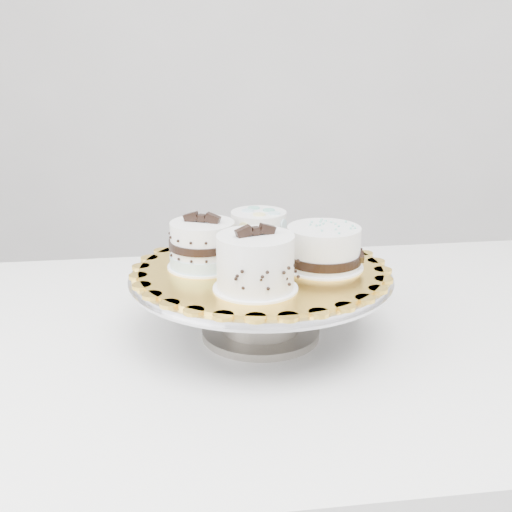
{
  "coord_description": "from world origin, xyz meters",
  "views": [
    {
      "loc": [
        -0.01,
        -0.78,
        1.19
      ],
      "look_at": [
        -0.05,
        0.14,
        0.88
      ],
      "focal_mm": 45.0,
      "sensor_mm": 36.0,
      "label": 1
    }
  ],
  "objects_px": {
    "cake_board": "(261,269)",
    "cake_ribbon": "(324,249)",
    "cake_stand": "(261,291)",
    "cake_swirl": "(255,264)",
    "cake_banded": "(203,246)",
    "cake_dots": "(259,231)",
    "table": "(291,371)"
  },
  "relations": [
    {
      "from": "table",
      "to": "cake_dots",
      "type": "bearing_deg",
      "value": 122.42
    },
    {
      "from": "cake_dots",
      "to": "cake_stand",
      "type": "bearing_deg",
      "value": -92.02
    },
    {
      "from": "cake_dots",
      "to": "cake_board",
      "type": "bearing_deg",
      "value": -92.02
    },
    {
      "from": "cake_dots",
      "to": "cake_ribbon",
      "type": "relative_size",
      "value": 0.87
    },
    {
      "from": "cake_board",
      "to": "cake_swirl",
      "type": "height_order",
      "value": "cake_swirl"
    },
    {
      "from": "cake_swirl",
      "to": "cake_ribbon",
      "type": "height_order",
      "value": "cake_swirl"
    },
    {
      "from": "table",
      "to": "cake_stand",
      "type": "bearing_deg",
      "value": -166.0
    },
    {
      "from": "cake_swirl",
      "to": "table",
      "type": "bearing_deg",
      "value": 38.88
    },
    {
      "from": "table",
      "to": "cake_swirl",
      "type": "xyz_separation_m",
      "value": [
        -0.05,
        -0.11,
        0.23
      ]
    },
    {
      "from": "cake_banded",
      "to": "cake_dots",
      "type": "distance_m",
      "value": 0.12
    },
    {
      "from": "table",
      "to": "cake_banded",
      "type": "xyz_separation_m",
      "value": [
        -0.14,
        -0.02,
        0.22
      ]
    },
    {
      "from": "cake_board",
      "to": "cake_ribbon",
      "type": "xyz_separation_m",
      "value": [
        0.1,
        0.0,
        0.03
      ]
    },
    {
      "from": "table",
      "to": "cake_dots",
      "type": "distance_m",
      "value": 0.24
    },
    {
      "from": "table",
      "to": "cake_banded",
      "type": "bearing_deg",
      "value": 179.47
    },
    {
      "from": "cake_banded",
      "to": "cake_dots",
      "type": "bearing_deg",
      "value": 59.67
    },
    {
      "from": "cake_swirl",
      "to": "cake_dots",
      "type": "bearing_deg",
      "value": 64.81
    },
    {
      "from": "table",
      "to": "cake_ribbon",
      "type": "distance_m",
      "value": 0.22
    },
    {
      "from": "table",
      "to": "cake_stand",
      "type": "xyz_separation_m",
      "value": [
        -0.05,
        -0.02,
        0.15
      ]
    },
    {
      "from": "table",
      "to": "cake_board",
      "type": "height_order",
      "value": "cake_board"
    },
    {
      "from": "table",
      "to": "cake_dots",
      "type": "xyz_separation_m",
      "value": [
        -0.06,
        0.06,
        0.22
      ]
    },
    {
      "from": "cake_banded",
      "to": "cake_dots",
      "type": "xyz_separation_m",
      "value": [
        0.08,
        0.08,
        0.0
      ]
    },
    {
      "from": "cake_stand",
      "to": "cake_banded",
      "type": "bearing_deg",
      "value": -178.75
    },
    {
      "from": "table",
      "to": "cake_swirl",
      "type": "relative_size",
      "value": 9.64
    },
    {
      "from": "table",
      "to": "cake_swirl",
      "type": "distance_m",
      "value": 0.26
    },
    {
      "from": "cake_stand",
      "to": "cake_ribbon",
      "type": "height_order",
      "value": "cake_ribbon"
    },
    {
      "from": "cake_dots",
      "to": "cake_banded",
      "type": "bearing_deg",
      "value": -140.87
    },
    {
      "from": "cake_stand",
      "to": "cake_swirl",
      "type": "height_order",
      "value": "cake_swirl"
    },
    {
      "from": "table",
      "to": "cake_board",
      "type": "bearing_deg",
      "value": -166.0
    },
    {
      "from": "table",
      "to": "cake_banded",
      "type": "height_order",
      "value": "cake_banded"
    },
    {
      "from": "cake_stand",
      "to": "cake_swirl",
      "type": "xyz_separation_m",
      "value": [
        -0.0,
        -0.09,
        0.08
      ]
    },
    {
      "from": "cake_board",
      "to": "cake_dots",
      "type": "relative_size",
      "value": 3.31
    },
    {
      "from": "table",
      "to": "cake_board",
      "type": "distance_m",
      "value": 0.19
    }
  ]
}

